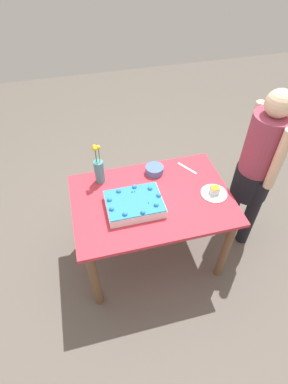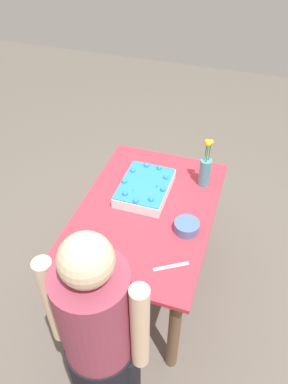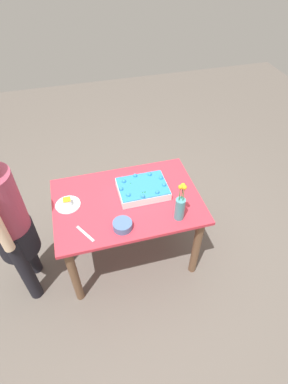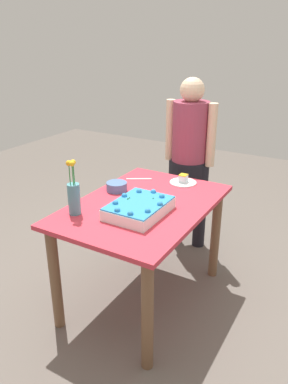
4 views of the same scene
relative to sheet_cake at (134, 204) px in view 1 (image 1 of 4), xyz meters
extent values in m
plane|color=#625A52|center=(0.15, 0.06, -0.80)|extent=(8.00, 8.00, 0.00)
cube|color=#CB3242|center=(0.15, 0.06, -0.06)|extent=(1.21, 0.83, 0.03)
cylinder|color=brown|center=(-0.38, -0.28, -0.44)|extent=(0.07, 0.07, 0.73)
cylinder|color=brown|center=(0.68, -0.28, -0.44)|extent=(0.07, 0.07, 0.73)
cylinder|color=brown|center=(-0.38, 0.39, -0.44)|extent=(0.07, 0.07, 0.73)
cylinder|color=brown|center=(0.68, 0.39, -0.44)|extent=(0.07, 0.07, 0.73)
cube|color=white|center=(0.00, 0.00, -0.01)|extent=(0.41, 0.31, 0.07)
cube|color=#2D85C7|center=(0.00, 0.00, 0.03)|extent=(0.40, 0.30, 0.01)
sphere|color=#2D85C7|center=(0.18, 0.00, 0.04)|extent=(0.04, 0.04, 0.04)
sphere|color=#2D85C7|center=(0.14, 0.08, 0.04)|extent=(0.04, 0.04, 0.04)
sphere|color=#2D85C7|center=(0.03, 0.13, 0.04)|extent=(0.04, 0.04, 0.04)
sphere|color=#2D85C7|center=(-0.09, 0.11, 0.04)|extent=(0.04, 0.04, 0.04)
sphere|color=#2D85C7|center=(-0.17, 0.04, 0.04)|extent=(0.04, 0.04, 0.04)
sphere|color=#2D85C7|center=(-0.17, -0.05, 0.04)|extent=(0.04, 0.04, 0.04)
sphere|color=#2D85C7|center=(-0.09, -0.11, 0.04)|extent=(0.04, 0.04, 0.04)
sphere|color=#2D85C7|center=(0.03, -0.13, 0.04)|extent=(0.04, 0.04, 0.04)
sphere|color=#2D85C7|center=(0.14, -0.08, 0.04)|extent=(0.04, 0.04, 0.04)
cone|color=#2D8438|center=(0.00, 0.08, 0.04)|extent=(0.02, 0.02, 0.02)
cone|color=#2D8438|center=(0.02, 0.08, 0.04)|extent=(0.02, 0.02, 0.02)
cone|color=#2D8438|center=(0.09, -0.05, 0.04)|extent=(0.02, 0.02, 0.02)
cone|color=#2D8438|center=(0.01, 0.08, 0.04)|extent=(0.02, 0.02, 0.02)
cylinder|color=white|center=(0.63, -0.01, -0.04)|extent=(0.20, 0.20, 0.01)
cube|color=white|center=(0.63, -0.01, -0.01)|extent=(0.06, 0.06, 0.05)
cube|color=gold|center=(0.63, -0.01, 0.02)|extent=(0.06, 0.06, 0.01)
cube|color=silver|center=(0.53, 0.32, -0.04)|extent=(0.12, 0.18, 0.00)
cylinder|color=teal|center=(-0.20, 0.35, 0.06)|extent=(0.08, 0.08, 0.20)
cylinder|color=#2D8438|center=(-0.18, 0.35, 0.22)|extent=(0.01, 0.01, 0.13)
sphere|color=yellow|center=(-0.18, 0.35, 0.29)|extent=(0.03, 0.03, 0.03)
cylinder|color=#2D8438|center=(-0.21, 0.36, 0.22)|extent=(0.01, 0.01, 0.13)
sphere|color=#F6AC1D|center=(-0.21, 0.36, 0.29)|extent=(0.03, 0.03, 0.03)
cylinder|color=#2D8438|center=(-0.21, 0.33, 0.22)|extent=(0.01, 0.01, 0.13)
sphere|color=yellow|center=(-0.21, 0.33, 0.29)|extent=(0.03, 0.03, 0.03)
cylinder|color=#4C6D9F|center=(0.25, 0.33, -0.01)|extent=(0.15, 0.15, 0.06)
cylinder|color=black|center=(1.06, 0.26, -0.41)|extent=(0.11, 0.11, 0.78)
cylinder|color=black|center=(1.06, 0.00, -0.41)|extent=(0.11, 0.11, 0.78)
cylinder|color=black|center=(1.06, 0.13, -0.14)|extent=(0.31, 0.32, 0.28)
cylinder|color=#943A50|center=(1.06, 0.13, 0.24)|extent=(0.30, 0.30, 0.52)
sphere|color=beige|center=(1.06, 0.13, 0.59)|extent=(0.20, 0.20, 0.20)
cylinder|color=beige|center=(1.06, 0.32, 0.24)|extent=(0.08, 0.08, 0.52)
cylinder|color=beige|center=(1.06, -0.06, 0.24)|extent=(0.08, 0.08, 0.52)
camera|label=1|loc=(-0.29, -1.43, 1.62)|focal=28.00mm
camera|label=2|loc=(1.74, 0.56, 1.59)|focal=35.00mm
camera|label=3|loc=(0.46, 1.75, 1.74)|focal=28.00mm
camera|label=4|loc=(-1.80, -1.09, 0.98)|focal=35.00mm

